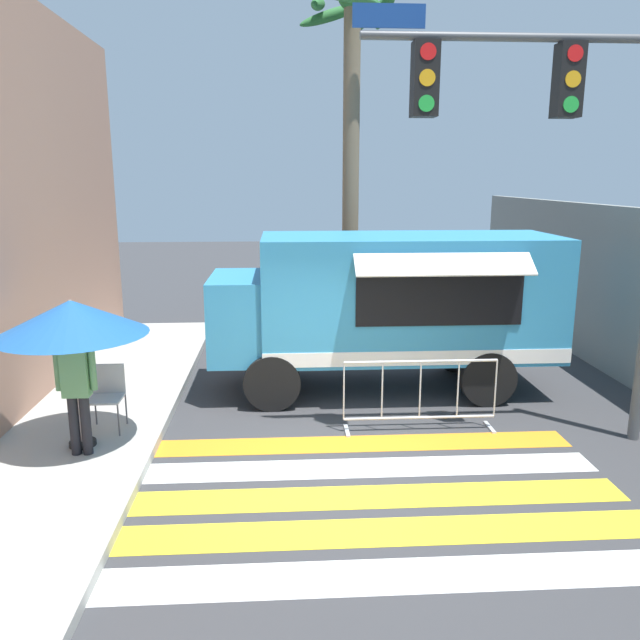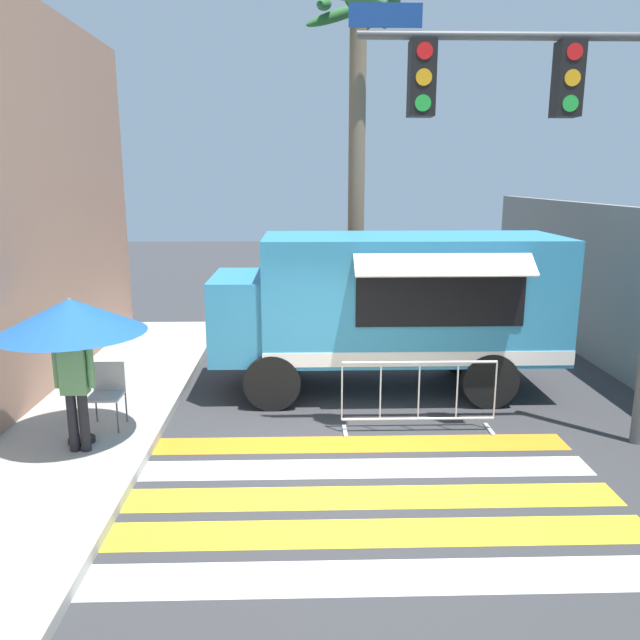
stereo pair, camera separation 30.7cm
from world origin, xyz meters
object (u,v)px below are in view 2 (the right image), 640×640
patio_umbrella (71,316)px  vendor_person (75,381)px  folding_chair (107,389)px  barricade_front (419,396)px  food_truck (384,301)px  traffic_signal_pole (565,141)px  palm_tree (357,104)px

patio_umbrella → vendor_person: 0.85m
folding_chair → barricade_front: size_ratio=0.40×
folding_chair → barricade_front: barricade_front is taller
barricade_front → food_truck: bearing=98.8°
vendor_person → patio_umbrella: bearing=118.3°
traffic_signal_pole → palm_tree: size_ratio=0.77×
food_truck → traffic_signal_pole: 4.02m
folding_chair → vendor_person: size_ratio=0.54×
food_truck → folding_chair: food_truck is taller
vendor_person → barricade_front: bearing=22.1°
barricade_front → folding_chair: bearing=179.5°
folding_chair → vendor_person: bearing=-87.2°
vendor_person → palm_tree: bearing=64.9°
vendor_person → folding_chair: bearing=94.3°
folding_chair → vendor_person: vendor_person is taller
barricade_front → palm_tree: (-0.59, 4.61, 4.62)m
traffic_signal_pole → palm_tree: (-2.24, 5.12, 1.00)m
food_truck → folding_chair: bearing=-156.4°
traffic_signal_pole → patio_umbrella: size_ratio=2.85×
traffic_signal_pole → palm_tree: palm_tree is taller
folding_chair → patio_umbrella: bearing=-97.4°
folding_chair → palm_tree: size_ratio=0.12×
patio_umbrella → folding_chair: patio_umbrella is taller
folding_chair → palm_tree: palm_tree is taller
vendor_person → barricade_front: 4.81m
traffic_signal_pole → barricade_front: 4.01m
palm_tree → vendor_person: bearing=-127.0°
food_truck → barricade_front: 2.21m
traffic_signal_pole → folding_chair: bearing=175.0°
food_truck → traffic_signal_pole: traffic_signal_pole is taller
traffic_signal_pole → patio_umbrella: traffic_signal_pole is taller
traffic_signal_pole → folding_chair: (-6.23, 0.55, -3.47)m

